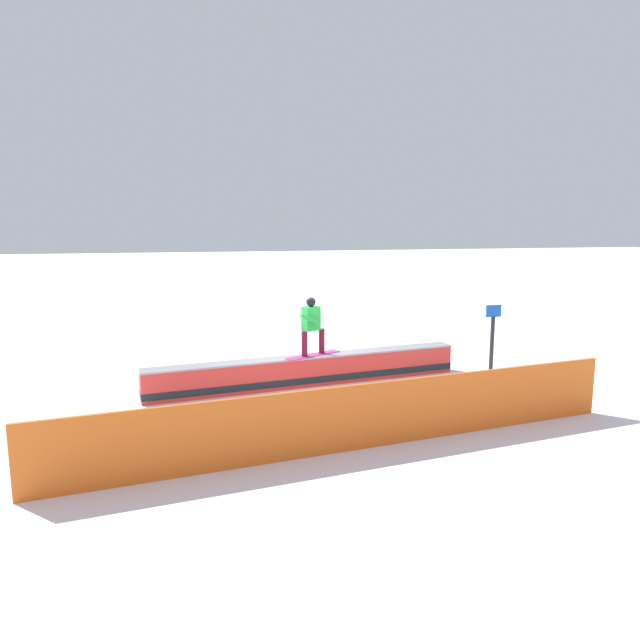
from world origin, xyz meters
The scene contains 5 objects.
ground_plane centered at (0.00, 0.00, 0.00)m, with size 120.00×120.00×0.00m, color white.
grind_box centered at (0.00, 0.00, 0.32)m, with size 7.67×1.68×0.72m.
snowboarder centered at (-0.08, 0.00, 1.47)m, with size 1.45×0.90×1.39m.
safety_fence centered at (0.00, 4.10, 0.57)m, with size 10.55×0.06×1.15m, color orange.
trail_marker centered at (-4.67, 0.18, 0.97)m, with size 0.40×0.10×1.81m.
Camera 1 is at (2.73, 13.32, 3.89)m, focal length 33.10 mm.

